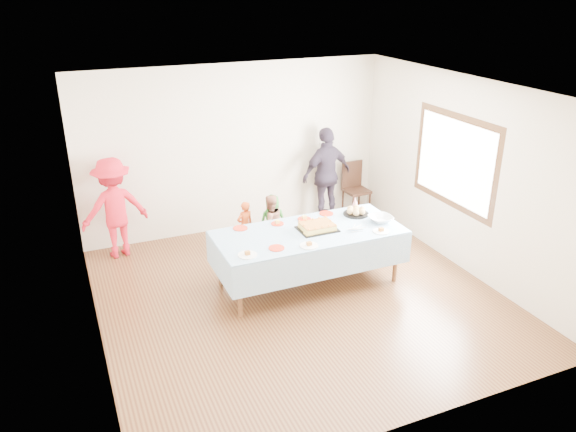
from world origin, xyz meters
name	(u,v)px	position (x,y,z in m)	size (l,w,h in m)	color
ground	(299,296)	(0.00, 0.00, 0.00)	(5.00, 5.00, 0.00)	#4B2615
room_walls	(304,168)	(0.05, 0.00, 1.77)	(5.04, 5.04, 2.72)	beige
party_table	(309,235)	(0.26, 0.28, 0.72)	(2.50, 1.10, 0.78)	brown
birthday_cake	(317,227)	(0.39, 0.29, 0.82)	(0.51, 0.39, 0.09)	black
rolls_tray	(356,212)	(1.12, 0.54, 0.83)	(0.36, 0.36, 0.11)	black
punch_bowl	(380,219)	(1.30, 0.18, 0.82)	(0.32, 0.32, 0.08)	silver
party_hat	(355,203)	(1.22, 0.74, 0.87)	(0.11, 0.11, 0.18)	silver
fork_pile	(357,228)	(0.88, 0.07, 0.81)	(0.24, 0.18, 0.07)	white
plate_red_far_a	(240,228)	(-0.54, 0.72, 0.79)	(0.20, 0.20, 0.01)	red
plate_red_far_b	(277,224)	(-0.03, 0.67, 0.79)	(0.18, 0.18, 0.01)	red
plate_red_far_c	(304,219)	(0.37, 0.67, 0.79)	(0.19, 0.19, 0.01)	red
plate_red_far_d	(326,213)	(0.75, 0.73, 0.79)	(0.20, 0.20, 0.01)	red
plate_red_near	(276,248)	(-0.32, -0.02, 0.79)	(0.20, 0.20, 0.01)	red
plate_white_left	(248,255)	(-0.72, -0.06, 0.79)	(0.24, 0.24, 0.01)	white
plate_white_mid	(309,246)	(0.08, -0.12, 0.79)	(0.23, 0.23, 0.01)	white
plate_white_right	(381,231)	(1.13, -0.11, 0.79)	(0.22, 0.22, 0.01)	white
dining_chair	(354,185)	(2.10, 2.28, 0.51)	(0.42, 0.42, 0.92)	black
toddler_left	(245,226)	(-0.17, 1.63, 0.39)	(0.28, 0.19, 0.78)	#E2511C
toddler_mid	(273,221)	(0.24, 1.54, 0.43)	(0.42, 0.27, 0.85)	#296E24
toddler_right	(270,223)	(0.16, 1.43, 0.45)	(0.44, 0.34, 0.90)	#B06D52
adult_left	(114,208)	(-1.99, 2.20, 0.76)	(0.98, 0.56, 1.52)	red
adult_right	(326,175)	(1.49, 2.20, 0.81)	(0.95, 0.40, 1.62)	#322938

